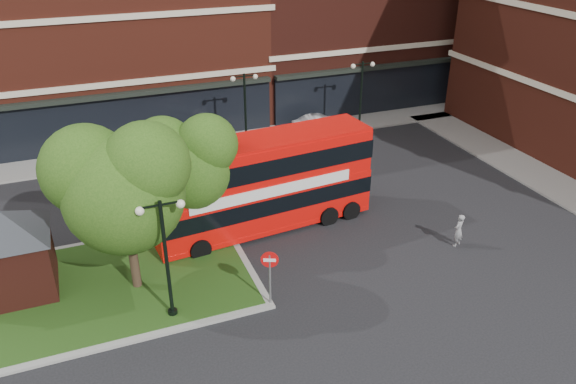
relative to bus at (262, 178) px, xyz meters
name	(u,v)px	position (x,y,z in m)	size (l,w,h in m)	color
ground	(308,287)	(0.09, -5.25, -2.65)	(120.00, 120.00, 0.00)	black
pavement_far	(208,143)	(0.09, 11.25, -2.59)	(44.00, 3.00, 0.12)	slate
pavement_side	(576,197)	(16.59, -3.25, -2.59)	(3.00, 28.00, 0.12)	slate
terrace_far_left	(55,23)	(-7.91, 18.75, 4.35)	(26.00, 12.00, 14.00)	maroon
traffic_island	(99,288)	(-7.91, -2.25, -2.59)	(12.60, 7.60, 0.15)	gray
kiosk	(7,243)	(-10.91, -1.25, -0.34)	(6.51, 6.51, 3.60)	#471911
tree_island_west	(119,183)	(-6.51, -2.68, 2.14)	(5.40, 4.71, 7.21)	#2D2116
tree_island_east	(186,159)	(-3.49, -0.19, 1.59)	(4.46, 3.90, 6.29)	#2D2116
lamp_island	(166,254)	(-5.41, -5.05, 0.17)	(1.72, 0.36, 5.00)	black
lamp_far_left	(245,109)	(2.09, 9.25, 0.17)	(1.72, 0.36, 5.00)	black
lamp_far_right	(361,94)	(10.09, 9.25, 0.17)	(1.72, 0.36, 5.00)	black
bus	(262,178)	(0.00, 0.00, 0.00)	(10.77, 3.39, 4.04)	red
woman	(459,230)	(7.73, -4.83, -1.85)	(0.58, 0.38, 1.60)	gray
car_silver	(200,147)	(-0.91, 9.25, -1.95)	(1.66, 4.14, 1.41)	silver
car_white	(320,124)	(7.77, 10.54, -2.04)	(1.30, 3.72, 1.22)	silver
no_entry_sign	(270,268)	(-1.71, -5.75, -0.90)	(0.64, 0.33, 2.46)	slate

